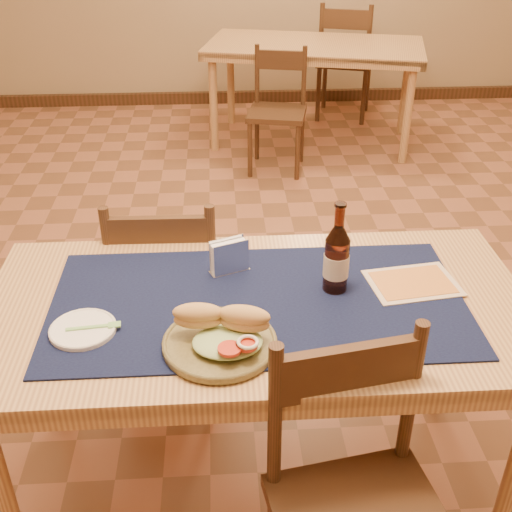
{
  "coord_description": "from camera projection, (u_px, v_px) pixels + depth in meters",
  "views": [
    {
      "loc": [
        -0.1,
        -2.32,
        1.83
      ],
      "look_at": [
        0.0,
        -0.7,
        0.85
      ],
      "focal_mm": 45.0,
      "sensor_mm": 36.0,
      "label": 1
    }
  ],
  "objects": [
    {
      "name": "room",
      "position": [
        243.0,
        16.0,
        2.21
      ],
      "size": [
        6.04,
        7.04,
        2.84
      ],
      "color": "#9C5F44",
      "rests_on": "ground"
    },
    {
      "name": "main_table",
      "position": [
        258.0,
        326.0,
        1.91
      ],
      "size": [
        1.6,
        0.8,
        0.75
      ],
      "color": "tan",
      "rests_on": "ground"
    },
    {
      "name": "placemat",
      "position": [
        258.0,
        302.0,
        1.86
      ],
      "size": [
        1.2,
        0.6,
        0.01
      ],
      "primitive_type": "cube",
      "color": "#0F1839",
      "rests_on": "main_table"
    },
    {
      "name": "baseboard",
      "position": [
        246.0,
        328.0,
        2.91
      ],
      "size": [
        6.0,
        7.0,
        0.1
      ],
      "color": "#422617",
      "rests_on": "ground"
    },
    {
      "name": "back_table",
      "position": [
        314.0,
        55.0,
        4.72
      ],
      "size": [
        1.7,
        1.12,
        0.75
      ],
      "color": "tan",
      "rests_on": "ground"
    },
    {
      "name": "chair_main_far",
      "position": [
        168.0,
        289.0,
        2.45
      ],
      "size": [
        0.42,
        0.42,
        0.88
      ],
      "color": "#422617",
      "rests_on": "ground"
    },
    {
      "name": "chair_main_near",
      "position": [
        359.0,
        510.0,
        1.58
      ],
      "size": [
        0.49,
        0.49,
        0.91
      ],
      "color": "#422617",
      "rests_on": "ground"
    },
    {
      "name": "chair_back_near",
      "position": [
        278.0,
        109.0,
        4.4
      ],
      "size": [
        0.45,
        0.45,
        0.82
      ],
      "color": "#422617",
      "rests_on": "ground"
    },
    {
      "name": "chair_back_far",
      "position": [
        345.0,
        59.0,
        5.3
      ],
      "size": [
        0.55,
        0.55,
        0.95
      ],
      "color": "#422617",
      "rests_on": "ground"
    },
    {
      "name": "sandwich_plate",
      "position": [
        222.0,
        337.0,
        1.67
      ],
      "size": [
        0.3,
        0.3,
        0.12
      ],
      "color": "brown",
      "rests_on": "placemat"
    },
    {
      "name": "side_plate",
      "position": [
        83.0,
        329.0,
        1.74
      ],
      "size": [
        0.18,
        0.18,
        0.02
      ],
      "color": "white",
      "rests_on": "placemat"
    },
    {
      "name": "fork",
      "position": [
        98.0,
        326.0,
        1.74
      ],
      "size": [
        0.15,
        0.03,
        0.0
      ],
      "color": "#7EC66D",
      "rests_on": "side_plate"
    },
    {
      "name": "beer_bottle",
      "position": [
        337.0,
        258.0,
        1.87
      ],
      "size": [
        0.08,
        0.08,
        0.28
      ],
      "color": "#4E1C0E",
      "rests_on": "placemat"
    },
    {
      "name": "napkin_holder",
      "position": [
        229.0,
        257.0,
        1.98
      ],
      "size": [
        0.13,
        0.09,
        0.11
      ],
      "color": "silver",
      "rests_on": "placemat"
    },
    {
      "name": "menu_card",
      "position": [
        413.0,
        283.0,
        1.94
      ],
      "size": [
        0.29,
        0.23,
        0.01
      ],
      "color": "beige",
      "rests_on": "placemat"
    }
  ]
}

